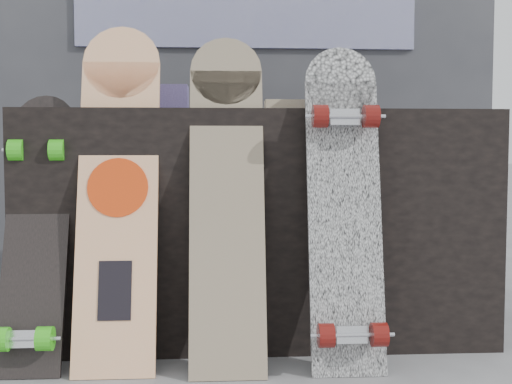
{
  "coord_description": "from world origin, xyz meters",
  "views": [
    {
      "loc": [
        -0.14,
        -1.82,
        0.67
      ],
      "look_at": [
        -0.02,
        0.2,
        0.53
      ],
      "focal_mm": 45.0,
      "sensor_mm": 36.0,
      "label": 1
    }
  ],
  "objects": [
    {
      "name": "merch_box_small",
      "position": [
        0.26,
        0.49,
        0.86
      ],
      "size": [
        0.14,
        0.14,
        0.12
      ],
      "primitive_type": "cube",
      "color": "#3D3166",
      "rests_on": "vendor_table"
    },
    {
      "name": "vendor_table",
      "position": [
        0.0,
        0.5,
        0.4
      ],
      "size": [
        1.6,
        0.6,
        0.8
      ],
      "primitive_type": "cube",
      "color": "black",
      "rests_on": "ground"
    },
    {
      "name": "merch_box_purple",
      "position": [
        -0.34,
        0.52,
        0.85
      ],
      "size": [
        0.18,
        0.12,
        0.1
      ],
      "primitive_type": "cube",
      "color": "#3D3166",
      "rests_on": "vendor_table"
    },
    {
      "name": "booth",
      "position": [
        0.0,
        1.35,
        1.1
      ],
      "size": [
        2.4,
        0.22,
        2.2
      ],
      "color": "#37373C",
      "rests_on": "ground"
    },
    {
      "name": "longboard_geisha",
      "position": [
        -0.45,
        0.18,
        0.57
      ],
      "size": [
        0.25,
        0.31,
        1.07
      ],
      "rotation": [
        -0.27,
        0.0,
        0.0
      ],
      "color": "beige",
      "rests_on": "ground"
    },
    {
      "name": "ground",
      "position": [
        0.0,
        0.0,
        0.0
      ],
      "size": [
        60.0,
        60.0,
        0.0
      ],
      "primitive_type": "plane",
      "color": "slate",
      "rests_on": "ground"
    },
    {
      "name": "skateboard_dark",
      "position": [
        -0.7,
        0.18,
        0.43
      ],
      "size": [
        0.19,
        0.36,
        0.85
      ],
      "rotation": [
        -0.33,
        0.0,
        0.0
      ],
      "color": "black",
      "rests_on": "ground"
    },
    {
      "name": "longboard_cascadia",
      "position": [
        0.25,
        0.1,
        0.51
      ],
      "size": [
        0.22,
        0.28,
        0.99
      ],
      "rotation": [
        -0.2,
        0.0,
        0.0
      ],
      "color": "white",
      "rests_on": "ground"
    },
    {
      "name": "merch_box_flat",
      "position": [
        0.15,
        0.66,
        0.83
      ],
      "size": [
        0.22,
        0.1,
        0.06
      ],
      "primitive_type": "cube",
      "color": "#D1B78C",
      "rests_on": "vendor_table"
    },
    {
      "name": "longboard_celtic",
      "position": [
        -0.11,
        0.15,
        0.55
      ],
      "size": [
        0.23,
        0.31,
        1.03
      ],
      "rotation": [
        -0.28,
        0.0,
        0.0
      ],
      "color": "beige",
      "rests_on": "ground"
    }
  ]
}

